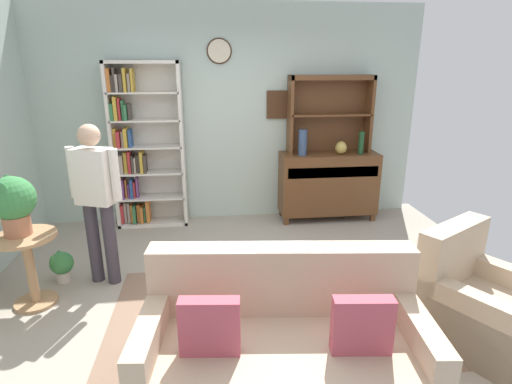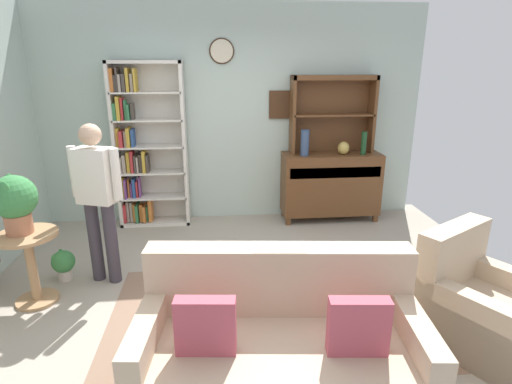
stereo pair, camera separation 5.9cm
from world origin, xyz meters
name	(u,v)px [view 2 (the right image)]	position (x,y,z in m)	size (l,w,h in m)	color
ground_plane	(247,297)	(0.00, 0.00, -0.01)	(5.40, 4.60, 0.02)	#9E9384
wall_back	(234,115)	(0.00, 2.13, 1.41)	(5.00, 0.09, 2.80)	#ADC1B7
area_rug	(273,313)	(0.20, -0.30, 0.00)	(2.79, 1.71, 0.01)	#846651
bookshelf	(145,147)	(-1.16, 1.94, 1.04)	(0.90, 0.30, 2.10)	silver
sideboard	(330,183)	(1.28, 1.86, 0.51)	(1.30, 0.45, 0.92)	brown
sideboard_hutch	(333,104)	(1.28, 1.97, 1.56)	(1.10, 0.26, 1.00)	brown
vase_tall	(305,143)	(0.89, 1.78, 1.09)	(0.11, 0.11, 0.33)	#33476B
vase_round	(344,148)	(1.41, 1.79, 1.01)	(0.15, 0.15, 0.17)	tan
bottle_wine	(364,143)	(1.67, 1.77, 1.07)	(0.07, 0.07, 0.30)	#194223
couch_floral	(280,347)	(0.12, -1.14, 0.31)	(1.88, 1.03, 0.90)	#C6AD8E
armchair_floral	(478,307)	(1.71, -0.80, 0.29)	(1.04, 1.05, 0.88)	#C6AD8E
plant_stand	(31,260)	(-1.91, 0.10, 0.41)	(0.52, 0.52, 0.67)	#A87F56
potted_plant_large	(14,200)	(-1.97, 0.12, 0.97)	(0.37, 0.37, 0.52)	#AD6B4C
potted_plant_small	(63,263)	(-1.79, 0.48, 0.18)	(0.22, 0.22, 0.31)	beige
person_reading	(97,193)	(-1.37, 0.44, 0.91)	(0.52, 0.30, 1.56)	#38333D
coffee_table	(297,279)	(0.39, -0.35, 0.35)	(0.80, 0.50, 0.42)	brown
book_stack	(314,267)	(0.53, -0.35, 0.46)	(0.17, 0.14, 0.07)	#CC7233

